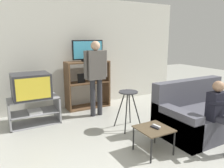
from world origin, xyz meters
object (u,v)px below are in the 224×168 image
Objects in this scene: folding_stool at (128,99)px; person_seated_child at (221,110)px; snack_table at (154,131)px; remote_control_black at (155,128)px; person_standing_adult at (96,71)px; television_flat at (88,51)px; media_shelf at (88,84)px; television_main at (31,86)px; couch at (201,116)px; tv_stand at (34,111)px; remote_control_white at (157,126)px.

folding_stool is 1.54m from person_seated_child.
remote_control_black is at bearing -40.23° from snack_table.
folding_stool is 0.45× the size of person_standing_adult.
remote_control_black is at bearing -90.37° from television_flat.
folding_stool is at bearing 70.20° from remote_control_black.
media_shelf reaches higher than remote_control_black.
person_standing_adult is at bearing -7.58° from television_main.
folding_stool reaches higher than snack_table.
couch is at bearing 7.70° from snack_table.
person_seated_child is (0.95, -0.38, 0.28)m from snack_table.
media_shelf is 7.85× the size of remote_control_black.
snack_table is (-0.03, -2.47, -1.02)m from television_flat.
snack_table is 1.07m from person_seated_child.
couch is 1.01× the size of person_standing_adult.
tv_stand is 3.17m from couch.
television_main is 0.65× the size of person_seated_child.
tv_stand is 6.54× the size of remote_control_black.
media_shelf reaches higher than couch.
remote_control_black and remote_control_white have the same top height.
couch is 0.70m from person_seated_child.
television_flat is 1.05× the size of folding_stool.
media_shelf is 1.07× the size of person_seated_child.
person_standing_adult reaches higher than folding_stool.
couch is (1.21, -2.30, -1.06)m from television_flat.
television_main is 2.47m from snack_table.
media_shelf is at bearing 89.96° from snack_table.
television_main reaches higher than folding_stool.
media_shelf reaches higher than remote_control_white.
television_main is 0.43× the size of person_standing_adult.
remote_control_black is (-0.02, -2.48, -0.97)m from television_flat.
television_main reaches higher than couch.
remote_control_black is (0.01, -0.01, 0.05)m from snack_table.
media_shelf is at bearing 84.31° from person_standing_adult.
folding_stool reaches higher than remote_control_white.
snack_table is (1.33, -2.01, 0.08)m from tv_stand.
remote_control_black is 0.07m from remote_control_white.
remote_control_black is 0.09× the size of couch.
television_main is at bearing 144.49° from couch.
remote_control_black is (-0.15, -0.95, -0.18)m from folding_stool.
media_shelf is 7.85× the size of remote_control_white.
media_shelf reaches higher than folding_stool.
television_main is 1.44m from media_shelf.
person_seated_child is at bearing -21.93° from snack_table.
folding_stool is (0.14, -1.53, -0.79)m from television_flat.
television_flat reaches higher than folding_stool.
person_standing_adult reaches higher than person_seated_child.
television_flat is 3.09m from person_seated_child.
remote_control_white is at bearing 18.61° from remote_control_black.
television_flat reaches higher than media_shelf.
snack_table is at bearing -56.42° from tv_stand.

